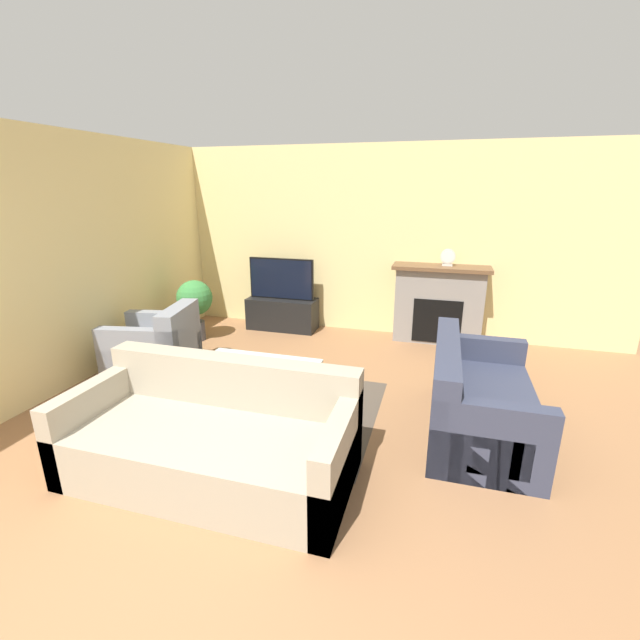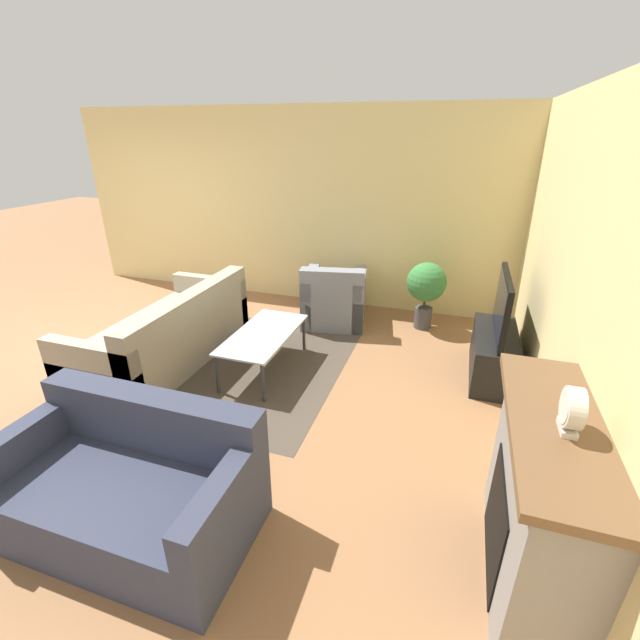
% 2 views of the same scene
% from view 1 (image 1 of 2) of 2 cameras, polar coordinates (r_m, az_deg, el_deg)
% --- Properties ---
extents(wall_back, '(7.91, 0.06, 2.70)m').
position_cam_1_polar(wall_back, '(6.45, 3.59, 10.46)').
color(wall_back, beige).
rests_on(wall_back, ground_plane).
extents(wall_left, '(0.06, 8.09, 2.70)m').
position_cam_1_polar(wall_left, '(5.40, -30.33, 6.79)').
color(wall_left, beige).
rests_on(wall_left, ground_plane).
extents(area_rug, '(2.39, 1.77, 0.00)m').
position_cam_1_polar(area_rug, '(4.45, -8.43, -11.31)').
color(area_rug, '#4C4238').
rests_on(area_rug, ground_plane).
extents(fireplace, '(1.30, 0.44, 1.09)m').
position_cam_1_polar(fireplace, '(6.22, 15.52, 2.30)').
color(fireplace, gray).
rests_on(fireplace, ground_plane).
extents(tv_stand, '(1.06, 0.42, 0.48)m').
position_cam_1_polar(tv_stand, '(6.64, -5.03, 0.84)').
color(tv_stand, black).
rests_on(tv_stand, ground_plane).
extents(tv, '(1.00, 0.06, 0.62)m').
position_cam_1_polar(tv, '(6.50, -5.16, 5.49)').
color(tv, black).
rests_on(tv, tv_stand).
extents(couch_sectional, '(2.13, 0.99, 0.82)m').
position_cam_1_polar(couch_sectional, '(3.47, -14.01, -15.19)').
color(couch_sectional, '#9E937F').
rests_on(couch_sectional, ground_plane).
extents(couch_loveseat, '(0.86, 1.59, 0.82)m').
position_cam_1_polar(couch_loveseat, '(4.11, 20.11, -10.22)').
color(couch_loveseat, '#33384C').
rests_on(couch_loveseat, ground_plane).
extents(armchair_by_window, '(1.03, 0.95, 0.82)m').
position_cam_1_polar(armchair_by_window, '(5.38, -21.01, -3.68)').
color(armchair_by_window, gray).
rests_on(armchair_by_window, ground_plane).
extents(coffee_table, '(1.19, 0.57, 0.44)m').
position_cam_1_polar(coffee_table, '(4.34, -8.20, -6.24)').
color(coffee_table, '#333338').
rests_on(coffee_table, ground_plane).
extents(potted_plant, '(0.50, 0.50, 0.87)m').
position_cam_1_polar(potted_plant, '(6.29, -16.35, 2.43)').
color(potted_plant, '#47474C').
rests_on(potted_plant, ground_plane).
extents(mantel_clock, '(0.20, 0.07, 0.23)m').
position_cam_1_polar(mantel_clock, '(6.10, 16.68, 8.03)').
color(mantel_clock, beige).
rests_on(mantel_clock, fireplace).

